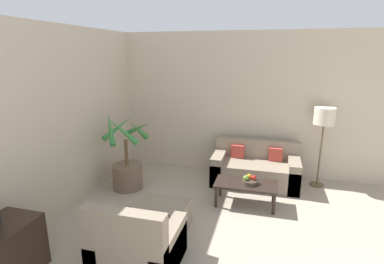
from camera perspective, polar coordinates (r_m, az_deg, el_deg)
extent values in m
cube|color=beige|center=(5.82, 21.57, 4.35)|extent=(8.72, 0.06, 2.70)
cylinder|color=brown|center=(5.40, -12.15, -8.26)|extent=(0.51, 0.51, 0.43)
cylinder|color=brown|center=(5.25, -12.41, -3.82)|extent=(0.06, 0.06, 0.45)
cone|color=#38843D|center=(5.02, -10.02, 0.30)|extent=(0.10, 0.58, 0.45)
cone|color=#38843D|center=(5.34, -10.45, 0.65)|extent=(0.62, 0.29, 0.36)
cone|color=#38843D|center=(5.38, -13.96, 0.80)|extent=(0.43, 0.54, 0.40)
cone|color=#38843D|center=(5.10, -15.30, 0.57)|extent=(0.40, 0.50, 0.50)
cone|color=#38843D|center=(4.91, -13.11, 0.25)|extent=(0.53, 0.26, 0.51)
cube|color=gray|center=(5.57, 11.87, -7.65)|extent=(1.52, 0.78, 0.41)
cube|color=gray|center=(5.73, 12.26, -3.03)|extent=(1.52, 0.16, 0.34)
cube|color=gray|center=(5.61, 5.15, -6.55)|extent=(0.20, 0.78, 0.53)
cube|color=gray|center=(5.56, 18.74, -7.51)|extent=(0.20, 0.78, 0.53)
cube|color=#B23D33|center=(5.66, 8.71, -3.64)|extent=(0.24, 0.12, 0.24)
cube|color=#B23D33|center=(5.63, 15.63, -4.12)|extent=(0.24, 0.12, 0.24)
cylinder|color=brown|center=(5.90, 22.65, -9.22)|extent=(0.24, 0.24, 0.03)
cylinder|color=brown|center=(5.71, 23.21, -4.04)|extent=(0.03, 0.03, 1.10)
cylinder|color=beige|center=(5.54, 23.94, 2.80)|extent=(0.35, 0.35, 0.29)
cylinder|color=black|center=(4.71, 4.58, -12.25)|extent=(0.05, 0.05, 0.33)
cylinder|color=black|center=(4.65, 15.31, -13.12)|extent=(0.05, 0.05, 0.33)
cylinder|color=black|center=(5.06, 5.41, -10.26)|extent=(0.05, 0.05, 0.33)
cylinder|color=black|center=(5.01, 15.32, -11.02)|extent=(0.05, 0.05, 0.33)
cube|color=black|center=(4.76, 10.23, -9.73)|extent=(0.95, 0.49, 0.03)
cylinder|color=#42382D|center=(4.73, 10.95, -9.32)|extent=(0.23, 0.23, 0.06)
sphere|color=red|center=(4.73, 11.70, -8.49)|extent=(0.08, 0.08, 0.08)
sphere|color=olive|center=(4.70, 10.23, -8.57)|extent=(0.08, 0.08, 0.08)
sphere|color=orange|center=(4.77, 10.86, -8.25)|extent=(0.07, 0.07, 0.07)
cube|color=gray|center=(3.62, -10.06, -21.02)|extent=(0.89, 0.80, 0.39)
cube|color=gray|center=(3.16, -12.96, -17.97)|extent=(0.89, 0.16, 0.45)
cube|color=gray|center=(3.74, -15.45, -19.14)|extent=(0.16, 0.80, 0.49)
cube|color=gray|center=(3.48, -4.25, -21.51)|extent=(0.16, 0.80, 0.49)
cube|color=gray|center=(4.22, -5.51, -15.54)|extent=(0.66, 0.51, 0.35)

